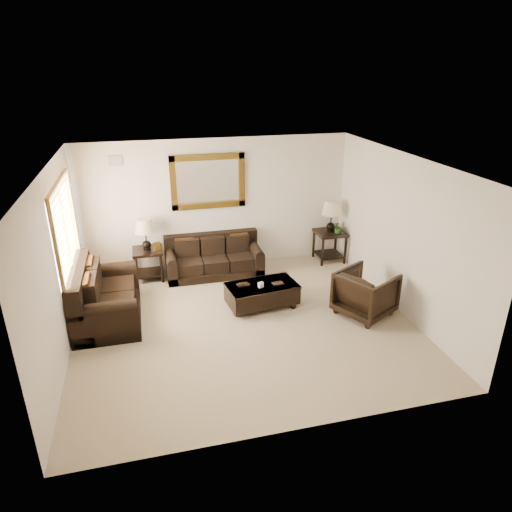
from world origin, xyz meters
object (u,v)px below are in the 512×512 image
object	(u,v)px
loveseat	(103,300)
end_table_left	(146,240)
end_table_right	(331,222)
armchair	(366,291)
coffee_table	(262,293)
sofa	(214,260)

from	to	relation	value
loveseat	end_table_left	size ratio (longest dim) A/B	1.38
loveseat	end_table_left	bearing A→B (deg)	-29.05
end_table_right	end_table_left	bearing A→B (deg)	179.73
end_table_right	armchair	xyz separation A→B (m)	(-0.31, -2.34, -0.45)
end_table_right	coffee_table	size ratio (longest dim) A/B	1.03
loveseat	coffee_table	world-z (taller)	loveseat
loveseat	armchair	xyz separation A→B (m)	(4.36, -0.93, 0.08)
coffee_table	armchair	distance (m)	1.81
armchair	end_table_left	bearing A→B (deg)	28.26
sofa	end_table_right	size ratio (longest dim) A/B	1.44
coffee_table	armchair	bearing A→B (deg)	-30.64
end_table_right	loveseat	bearing A→B (deg)	-163.19
end_table_left	end_table_right	bearing A→B (deg)	-0.27
loveseat	end_table_left	world-z (taller)	end_table_left
end_table_right	armchair	bearing A→B (deg)	-97.58
end_table_left	sofa	bearing A→B (deg)	-2.47
loveseat	end_table_left	distance (m)	1.70
sofa	armchair	size ratio (longest dim) A/B	2.22
coffee_table	armchair	xyz separation A→B (m)	(1.65, -0.71, 0.18)
sofa	armchair	distance (m)	3.23
armchair	loveseat	bearing A→B (deg)	49.71
end_table_right	coffee_table	world-z (taller)	end_table_right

